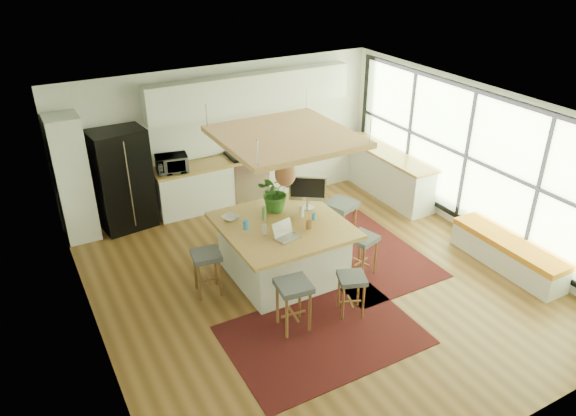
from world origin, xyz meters
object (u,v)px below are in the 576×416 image
fridge (122,180)px  stool_right_front (361,255)px  monitor (308,194)px  island (283,249)px  stool_right_back (340,225)px  laptop (288,231)px  island_plant (275,195)px  stool_near_left (293,307)px  stool_near_right (351,293)px  stool_left_side (208,272)px  microwave (172,162)px

fridge → stool_right_front: size_ratio=2.69×
monitor → island: bearing=-121.6°
fridge → island: fridge is taller
fridge → stool_right_back: fridge is taller
laptop → island_plant: 0.94m
stool_near_left → laptop: size_ratio=2.05×
stool_near_right → stool_left_side: bearing=137.7°
stool_near_left → stool_left_side: 1.53m
laptop → microwave: 3.25m
stool_near_right → stool_left_side: stool_left_side is taller
stool_near_right → stool_right_front: 1.04m
island → island_plant: size_ratio=2.87×
fridge → microwave: bearing=-12.1°
stool_right_back → microwave: size_ratio=1.39×
stool_near_left → island_plant: size_ratio=1.16×
monitor → stool_near_right: bearing=-63.0°
stool_right_front → monitor: 1.29m
stool_right_back → microwave: 3.31m
stool_right_front → stool_left_side: size_ratio=0.99×
monitor → stool_left_side: bearing=-141.3°
fridge → island_plant: fridge is taller
island_plant → island: bearing=-104.0°
stool_right_back → fridge: bearing=141.9°
stool_right_back → laptop: 1.84m
stool_near_left → stool_left_side: size_ratio=1.07×
stool_right_front → laptop: size_ratio=1.90×
fridge → island_plant: bearing=-58.5°
fridge → stool_near_left: fridge is taller
fridge → microwave: (0.92, -0.08, 0.19)m
stool_left_side → monitor: (1.81, 0.13, 0.83)m
stool_near_right → island_plant: bearing=98.3°
stool_near_right → microwave: microwave is taller
laptop → monitor: bearing=29.8°
stool_near_left → stool_near_right: stool_near_left is taller
fridge → microwave: size_ratio=3.27×
fridge → monitor: bearing=-54.5°
microwave → laptop: bearing=-67.8°
stool_near_left → monitor: bearing=53.8°
island → stool_left_side: 1.24m
stool_left_side → stool_near_right: bearing=-42.3°
stool_left_side → stool_right_back: bearing=5.9°
island → stool_near_left: (-0.50, -1.22, -0.11)m
stool_near_left → laptop: 1.11m
island → monitor: (0.59, 0.26, 0.72)m
stool_right_back → stool_left_side: stool_right_back is taller
stool_right_front → microwave: microwave is taller
island → monitor: monitor is taller
island → laptop: laptop is taller
laptop → island_plant: island_plant is taller
fridge → island: 3.37m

